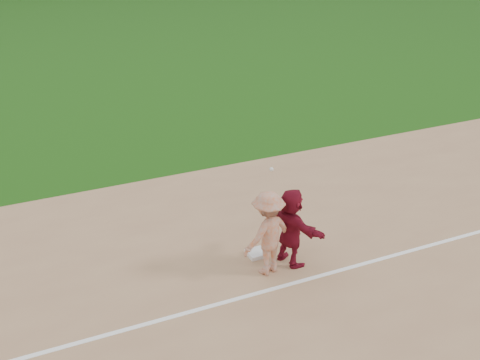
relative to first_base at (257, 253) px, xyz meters
name	(u,v)px	position (x,y,z in m)	size (l,w,h in m)	color
ground	(270,265)	(0.10, -0.43, -0.06)	(160.00, 160.00, 0.00)	#1A490E
foul_line	(289,285)	(0.10, -1.23, -0.04)	(60.00, 0.10, 0.01)	white
first_base	(257,253)	(0.00, 0.00, 0.00)	(0.39, 0.39, 0.09)	silver
base_runner	(291,227)	(0.51, -0.53, 0.79)	(1.55, 0.49, 1.67)	maroon
first_base_play	(268,233)	(-0.07, -0.63, 0.84)	(1.28, 0.95, 2.28)	#A1A1A4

